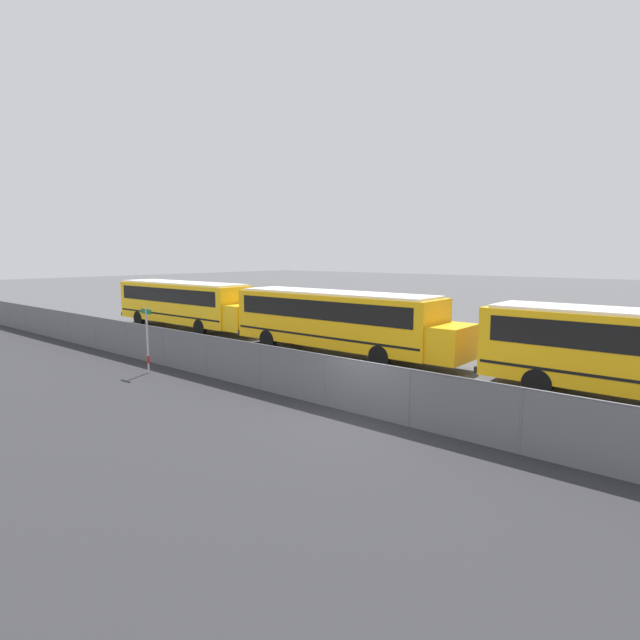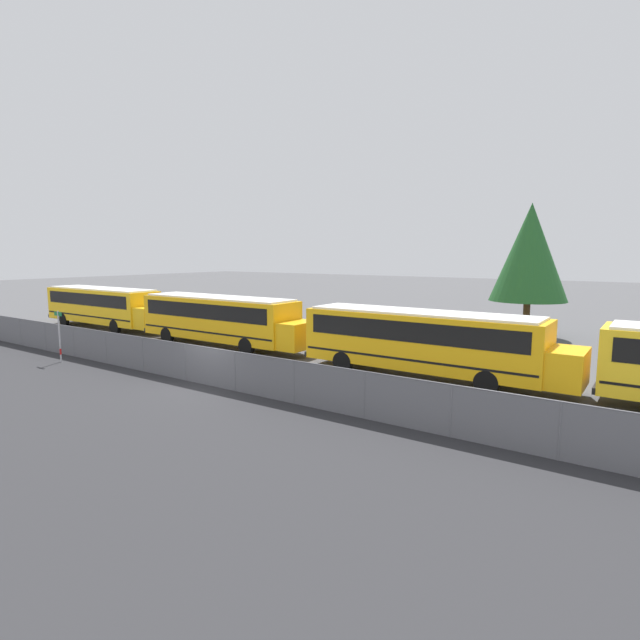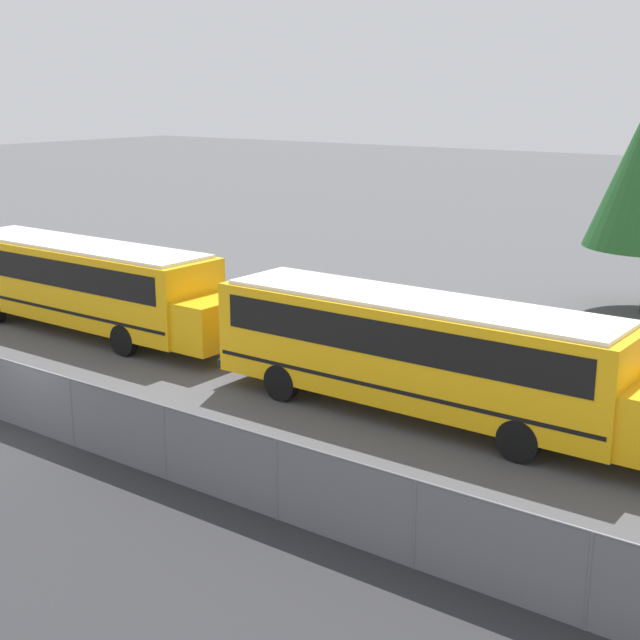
% 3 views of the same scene
% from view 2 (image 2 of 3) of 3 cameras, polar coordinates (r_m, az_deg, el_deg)
% --- Properties ---
extents(ground_plane, '(200.00, 200.00, 0.00)m').
position_cam_2_polar(ground_plane, '(21.87, -12.47, -7.33)').
color(ground_plane, '#4C4C4F').
extents(road_strip, '(97.28, 12.00, 0.01)m').
position_cam_2_polar(road_strip, '(18.52, -26.45, -10.69)').
color(road_strip, '#2B2B2D').
rests_on(road_strip, ground_plane).
extents(fence, '(63.35, 0.07, 1.66)m').
position_cam_2_polar(fence, '(21.67, -12.54, -5.16)').
color(fence, '#9EA0A5').
rests_on(fence, ground_plane).
extents(school_bus_0, '(12.23, 2.57, 3.02)m').
position_cam_2_polar(school_bus_0, '(40.79, -23.48, 1.67)').
color(school_bus_0, yellow).
rests_on(school_bus_0, ground_plane).
extents(school_bus_1, '(12.23, 2.57, 3.02)m').
position_cam_2_polar(school_bus_1, '(30.50, -11.23, 0.36)').
color(school_bus_1, '#EDA80F').
rests_on(school_bus_1, ground_plane).
extents(school_bus_2, '(12.23, 2.57, 3.02)m').
position_cam_2_polar(school_bus_2, '(22.75, 11.95, -2.09)').
color(school_bus_2, '#EDA80F').
rests_on(school_bus_2, ground_plane).
extents(street_sign, '(0.70, 0.09, 2.66)m').
position_cam_2_polar(street_sign, '(28.90, -27.63, -1.52)').
color(street_sign, '#B7B7BC').
rests_on(street_sign, ground_plane).
extents(tree_1, '(4.93, 4.93, 8.86)m').
position_cam_2_polar(tree_1, '(35.80, 22.85, 7.12)').
color(tree_1, '#51381E').
rests_on(tree_1, ground_plane).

